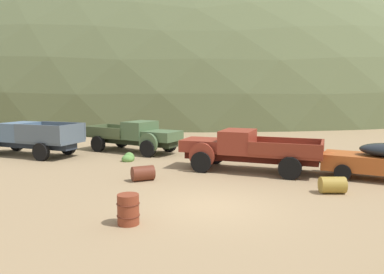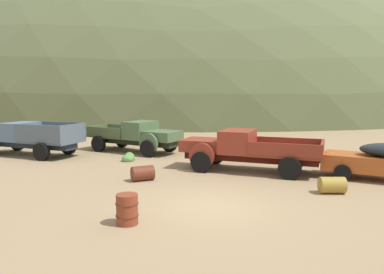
{
  "view_description": "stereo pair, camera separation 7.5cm",
  "coord_description": "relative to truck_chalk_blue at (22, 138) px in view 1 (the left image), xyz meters",
  "views": [
    {
      "loc": [
        1.92,
        -11.53,
        3.68
      ],
      "look_at": [
        -2.01,
        5.99,
        1.49
      ],
      "focal_mm": 35.05,
      "sensor_mm": 36.0,
      "label": 1
    },
    {
      "loc": [
        2.0,
        -11.52,
        3.68
      ],
      "look_at": [
        -2.01,
        5.99,
        1.49
      ],
      "focal_mm": 35.05,
      "sensor_mm": 36.0,
      "label": 2
    }
  ],
  "objects": [
    {
      "name": "bush_near_barrel",
      "position": [
        0.31,
        2.67,
        -0.74
      ],
      "size": [
        1.06,
        1.05,
        1.1
      ],
      "color": "#4C8438",
      "rests_on": "ground"
    },
    {
      "name": "truck_rust_red",
      "position": [
        12.7,
        -1.5,
        -0.02
      ],
      "size": [
        6.65,
        3.13,
        1.89
      ],
      "rotation": [
        0.0,
        0.0,
        3.01
      ],
      "color": "#42140D",
      "rests_on": "ground"
    },
    {
      "name": "truck_chalk_blue",
      "position": [
        0.0,
        0.0,
        0.0
      ],
      "size": [
        6.71,
        3.14,
        1.91
      ],
      "rotation": [
        0.0,
        0.0,
        2.99
      ],
      "color": "#262D39",
      "rests_on": "ground"
    },
    {
      "name": "hill_far_left",
      "position": [
        -7.79,
        51.15,
        -1.02
      ],
      "size": [
        102.77,
        77.9,
        52.4
      ],
      "primitive_type": "ellipsoid",
      "color": "#56603D",
      "rests_on": "ground"
    },
    {
      "name": "car_oxide_orange",
      "position": [
        18.59,
        -2.17,
        -0.2
      ],
      "size": [
        5.23,
        2.92,
        1.57
      ],
      "rotation": [
        0.0,
        0.0,
        2.87
      ],
      "color": "#A34C1E",
      "rests_on": "ground"
    },
    {
      "name": "oil_drum_foreground",
      "position": [
        9.01,
        -4.47,
        -0.71
      ],
      "size": [
        1.09,
        1.03,
        0.61
      ],
      "color": "#5B2819",
      "rests_on": "ground"
    },
    {
      "name": "truck_weathered_green",
      "position": [
        6.3,
        2.35,
        -0.03
      ],
      "size": [
        6.52,
        3.87,
        1.89
      ],
      "rotation": [
        0.0,
        0.0,
        -0.31
      ],
      "color": "#232B1B",
      "rests_on": "ground"
    },
    {
      "name": "ground_plane",
      "position": [
        12.4,
        -7.33,
        -1.02
      ],
      "size": [
        300.0,
        300.0,
        0.0
      ],
      "primitive_type": "plane",
      "color": "#937A56"
    },
    {
      "name": "oil_drum_spare",
      "position": [
        10.39,
        -9.42,
        -0.59
      ],
      "size": [
        0.65,
        0.65,
        0.85
      ],
      "color": "brown",
      "rests_on": "ground"
    },
    {
      "name": "oil_drum_tipped",
      "position": [
        16.4,
        -4.79,
        -0.72
      ],
      "size": [
        0.99,
        0.78,
        0.6
      ],
      "color": "olive",
      "rests_on": "ground"
    },
    {
      "name": "bush_back_edge",
      "position": [
        6.74,
        -0.5,
        -0.87
      ],
      "size": [
        0.63,
        0.72,
        0.59
      ],
      "color": "#5B8E42",
      "rests_on": "ground"
    }
  ]
}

